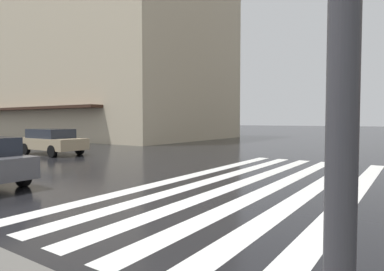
% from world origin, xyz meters
% --- Properties ---
extents(ground_plane, '(220.00, 220.00, 0.00)m').
position_xyz_m(ground_plane, '(0.00, 0.00, 0.00)').
color(ground_plane, black).
extents(zebra_crossing, '(13.00, 5.50, 0.01)m').
position_xyz_m(zebra_crossing, '(4.00, -0.52, 0.00)').
color(zebra_crossing, silver).
rests_on(zebra_crossing, ground_plane).
extents(haussmann_block_mid, '(17.07, 27.85, 18.86)m').
position_xyz_m(haussmann_block_mid, '(20.43, 25.96, 9.23)').
color(haussmann_block_mid, beige).
rests_on(haussmann_block_mid, ground_plane).
extents(car_champagne, '(1.85, 4.10, 1.41)m').
position_xyz_m(car_champagne, '(5.50, 12.33, 0.76)').
color(car_champagne, tan).
rests_on(car_champagne, ground_plane).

